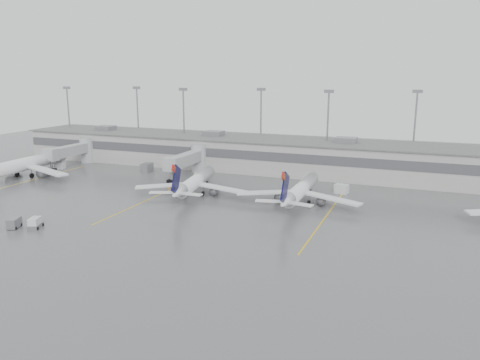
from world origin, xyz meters
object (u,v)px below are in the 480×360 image
at_px(baggage_tug, 35,224).
at_px(jet_far_left, 25,164).
at_px(jet_mid_left, 195,182).
at_px(jet_mid_right, 300,190).

bearing_deg(baggage_tug, jet_far_left, 117.54).
distance_m(jet_far_left, baggage_tug, 42.77).
bearing_deg(jet_mid_left, baggage_tug, -126.32).
relative_size(jet_mid_left, jet_mid_right, 0.99).
distance_m(jet_far_left, jet_mid_left, 45.78).
bearing_deg(jet_far_left, baggage_tug, -45.73).
xyz_separation_m(jet_far_left, jet_mid_left, (45.78, -0.31, -0.48)).
height_order(jet_far_left, jet_mid_left, jet_far_left).
height_order(jet_mid_right, baggage_tug, jet_mid_right).
xyz_separation_m(jet_far_left, jet_mid_right, (67.59, 1.03, -0.48)).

